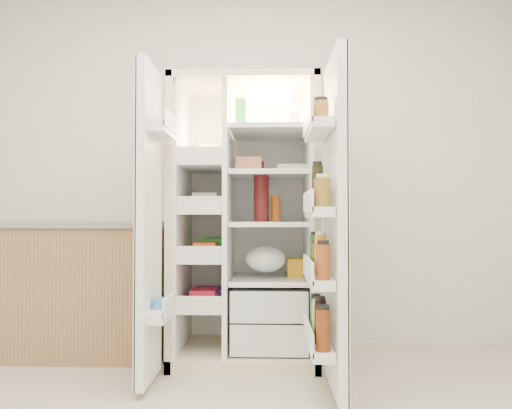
{
  "coord_description": "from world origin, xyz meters",
  "views": [
    {
      "loc": [
        0.22,
        -1.58,
        0.93
      ],
      "look_at": [
        0.14,
        1.25,
        1.0
      ],
      "focal_mm": 34.0,
      "sensor_mm": 36.0,
      "label": 1
    }
  ],
  "objects": [
    {
      "name": "freezer_door",
      "position": [
        -0.43,
        1.05,
        0.89
      ],
      "size": [
        0.15,
        0.4,
        1.72
      ],
      "color": "white",
      "rests_on": "floor"
    },
    {
      "name": "fridge_door",
      "position": [
        0.55,
        0.96,
        0.87
      ],
      "size": [
        0.17,
        0.58,
        1.72
      ],
      "color": "white",
      "rests_on": "floor"
    },
    {
      "name": "wall_back",
      "position": [
        0.0,
        2.0,
        1.35
      ],
      "size": [
        4.0,
        0.02,
        2.7
      ],
      "primitive_type": "cube",
      "color": "white",
      "rests_on": "floor"
    },
    {
      "name": "refrigerator",
      "position": [
        0.08,
        1.65,
        0.74
      ],
      "size": [
        0.92,
        0.7,
        1.8
      ],
      "color": "beige",
      "rests_on": "floor"
    },
    {
      "name": "kitchen_counter",
      "position": [
        -1.07,
        1.7,
        0.45
      ],
      "size": [
        1.23,
        0.66,
        0.89
      ],
      "color": "#A07150",
      "rests_on": "floor"
    }
  ]
}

